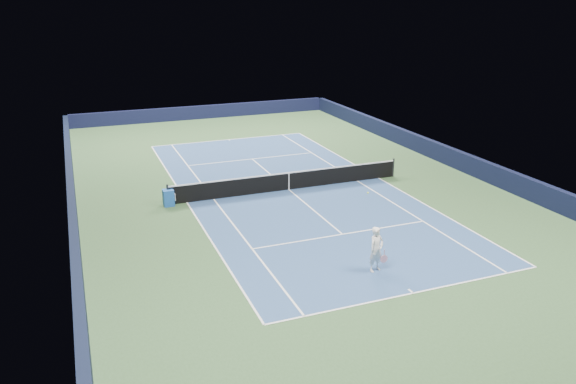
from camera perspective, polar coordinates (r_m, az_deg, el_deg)
name	(u,v)px	position (r m, az deg, el deg)	size (l,w,h in m)	color
ground	(289,190)	(29.96, 0.09, 0.24)	(40.00, 40.00, 0.00)	#2F4E2A
wall_far	(203,112)	(48.23, -8.62, 8.03)	(22.00, 0.35, 1.10)	black
wall_right	(457,160)	(35.04, 16.83, 3.18)	(0.35, 40.00, 1.10)	black
wall_left	(72,206)	(27.94, -21.07, -1.34)	(0.35, 40.00, 1.10)	black
court_surface	(289,190)	(29.96, 0.09, 0.24)	(10.97, 23.77, 0.01)	navy
baseline_far	(229,140)	(40.81, -6.04, 5.32)	(10.97, 0.08, 0.00)	white
baseline_near	(413,293)	(20.29, 12.60, -9.99)	(10.97, 0.08, 0.00)	white
sideline_doubles_right	(379,178)	(32.26, 9.20, 1.40)	(0.08, 23.77, 0.00)	white
sideline_doubles_left	(187,202)	(28.54, -10.23, -1.05)	(0.08, 23.77, 0.00)	white
sideline_singles_right	(357,181)	(31.61, 7.05, 1.13)	(0.08, 23.77, 0.00)	white
sideline_singles_left	(214,199)	(28.80, -7.56, -0.72)	(0.08, 23.77, 0.00)	white
service_line_far	(252,159)	(35.72, -3.67, 3.37)	(8.23, 0.08, 0.00)	white
service_line_near	(343,234)	(24.51, 5.56, -4.29)	(8.23, 0.08, 0.00)	white
center_service_line	(289,190)	(29.96, 0.09, 0.25)	(0.08, 12.80, 0.00)	white
center_mark_far	(229,140)	(40.67, -5.98, 5.28)	(0.08, 0.30, 0.00)	white
center_mark_near	(411,291)	(20.40, 12.37, -9.81)	(0.08, 0.30, 0.00)	white
tennis_net	(289,181)	(29.80, 0.09, 1.16)	(12.90, 0.10, 1.07)	black
sponsor_cube	(169,198)	(28.16, -12.04, -0.57)	(0.58, 0.48, 0.83)	#1C53AC
tennis_player	(376,249)	(21.19, 8.97, -5.78)	(0.84, 1.33, 2.80)	white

